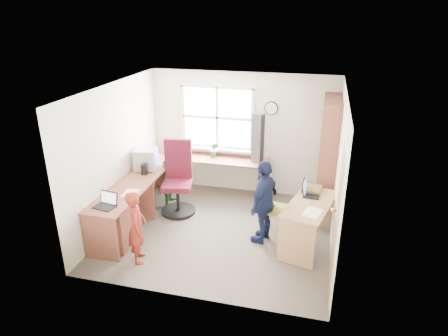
% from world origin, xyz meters
% --- Properties ---
extents(room, '(3.64, 3.44, 2.44)m').
position_xyz_m(room, '(0.01, 0.10, 1.22)').
color(room, '#4A433A').
rests_on(room, ground).
extents(l_desk, '(2.38, 2.95, 0.75)m').
position_xyz_m(l_desk, '(-1.31, -0.28, 0.46)').
color(l_desk, brown).
rests_on(l_desk, ground).
extents(right_desk, '(0.87, 1.37, 0.73)m').
position_xyz_m(right_desk, '(1.44, -0.05, 0.53)').
color(right_desk, tan).
rests_on(right_desk, ground).
extents(bookshelf, '(0.30, 1.02, 2.10)m').
position_xyz_m(bookshelf, '(1.65, 1.19, 1.00)').
color(bookshelf, brown).
rests_on(bookshelf, ground).
extents(swivel_chair, '(0.73, 0.73, 1.33)m').
position_xyz_m(swivel_chair, '(-0.93, 0.54, 0.57)').
color(swivel_chair, black).
rests_on(swivel_chair, ground).
extents(wooden_chair, '(0.48, 0.48, 0.99)m').
position_xyz_m(wooden_chair, '(0.85, 0.13, 0.54)').
color(wooden_chair, '#A6A737').
rests_on(wooden_chair, ground).
extents(crt_monitor, '(0.44, 0.41, 0.38)m').
position_xyz_m(crt_monitor, '(-1.55, 0.57, 0.94)').
color(crt_monitor, '#B2B1B6').
rests_on(crt_monitor, l_desk).
extents(laptop_left, '(0.34, 0.30, 0.21)m').
position_xyz_m(laptop_left, '(-1.51, -0.93, 0.80)').
color(laptop_left, black).
rests_on(laptop_left, l_desk).
extents(laptop_right, '(0.30, 0.36, 0.23)m').
position_xyz_m(laptop_right, '(1.39, 0.26, 0.79)').
color(laptop_right, black).
rests_on(laptop_right, right_desk).
extents(speaker_a, '(0.11, 0.11, 0.19)m').
position_xyz_m(speaker_a, '(-1.48, 0.33, 0.85)').
color(speaker_a, black).
rests_on(speaker_a, l_desk).
extents(speaker_b, '(0.09, 0.09, 0.17)m').
position_xyz_m(speaker_b, '(-1.49, 0.77, 0.83)').
color(speaker_b, black).
rests_on(speaker_b, l_desk).
extents(cd_tower, '(0.23, 0.22, 0.94)m').
position_xyz_m(cd_tower, '(0.36, 1.43, 1.22)').
color(cd_tower, black).
rests_on(cd_tower, l_desk).
extents(game_box, '(0.34, 0.34, 0.06)m').
position_xyz_m(game_box, '(1.43, 0.41, 0.76)').
color(game_box, '#B72E16').
rests_on(game_box, right_desk).
extents(paper_a, '(0.23, 0.31, 0.00)m').
position_xyz_m(paper_a, '(-1.37, -0.44, 0.75)').
color(paper_a, white).
rests_on(paper_a, l_desk).
extents(paper_b, '(0.31, 0.38, 0.00)m').
position_xyz_m(paper_b, '(1.48, -0.35, 0.73)').
color(paper_b, white).
rests_on(paper_b, right_desk).
extents(potted_plant, '(0.17, 0.14, 0.30)m').
position_xyz_m(potted_plant, '(-0.51, 1.47, 0.90)').
color(potted_plant, '#2A6937').
rests_on(potted_plant, l_desk).
extents(person_red, '(0.40, 0.48, 1.12)m').
position_xyz_m(person_red, '(-0.96, -1.09, 0.56)').
color(person_red, maroon).
rests_on(person_red, ground).
extents(person_green, '(0.53, 0.63, 1.13)m').
position_xyz_m(person_green, '(-1.13, 0.82, 0.56)').
color(person_green, '#31752E').
rests_on(person_green, ground).
extents(person_navy, '(0.55, 0.86, 1.37)m').
position_xyz_m(person_navy, '(0.73, -0.09, 0.69)').
color(person_navy, '#141C40').
rests_on(person_navy, ground).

